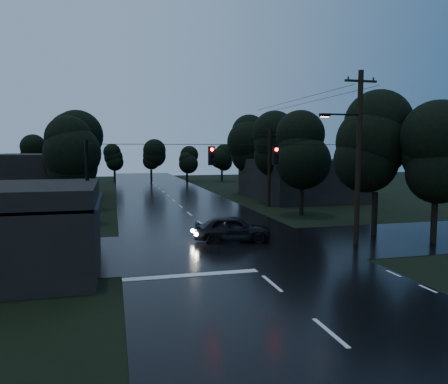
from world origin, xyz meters
name	(u,v)px	position (x,y,z in m)	size (l,w,h in m)	color
ground	(330,333)	(0.00, 0.00, 0.00)	(160.00, 160.00, 0.00)	black
main_road	(181,207)	(0.00, 30.00, 0.00)	(12.00, 120.00, 0.02)	black
cross_street	(228,247)	(0.00, 12.00, 0.00)	(60.00, 9.00, 0.02)	black
building_far_right	(298,179)	(14.00, 34.00, 2.20)	(10.00, 14.00, 4.40)	black
building_far_left	(41,177)	(-14.00, 40.00, 2.50)	(10.00, 16.00, 5.00)	black
utility_pole_main	(357,154)	(7.41, 11.00, 5.26)	(3.50, 0.30, 10.00)	black
utility_pole_far	(269,166)	(8.30, 28.00, 3.88)	(2.00, 0.30, 7.50)	black
anchor_pole_left	(88,201)	(-7.50, 11.00, 3.00)	(0.18, 0.18, 6.00)	black
span_signals	(243,155)	(0.56, 10.99, 5.24)	(15.00, 0.37, 1.12)	black
tree_corner_near	(377,142)	(10.00, 13.00, 5.99)	(4.48, 4.48, 9.44)	black
tree_corner_far	(437,154)	(12.00, 10.00, 5.24)	(3.92, 3.92, 8.26)	black
tree_left_a	(74,153)	(-9.00, 22.00, 5.24)	(3.92, 3.92, 8.26)	black
tree_left_b	(74,148)	(-9.60, 30.00, 5.62)	(4.20, 4.20, 8.85)	black
tree_left_c	(76,145)	(-10.20, 40.00, 5.99)	(4.48, 4.48, 9.44)	black
tree_right_a	(303,148)	(9.00, 22.00, 5.62)	(4.20, 4.20, 8.85)	black
tree_right_b	(275,145)	(9.60, 30.00, 5.99)	(4.48, 4.48, 9.44)	black
tree_right_c	(250,142)	(10.20, 40.00, 6.37)	(4.76, 4.76, 10.03)	black
car	(232,228)	(0.63, 13.49, 0.79)	(1.86, 4.62, 1.58)	black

